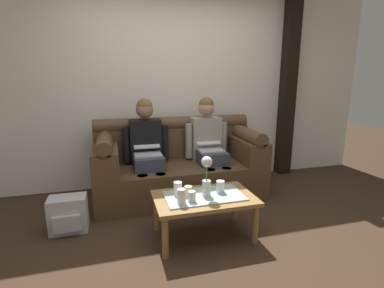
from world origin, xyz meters
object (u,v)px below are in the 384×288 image
object	(u,v)px
cup_far_center	(178,189)
flower_vase	(207,175)
person_right	(208,142)
cup_near_left	(220,187)
cup_far_right	(188,191)
person_left	(147,146)
couch	(179,166)
cup_near_right	(182,196)
backpack_left	(68,215)
coffee_table	(204,201)
cup_far_left	(192,196)

from	to	relation	value
cup_far_center	flower_vase	bearing A→B (deg)	-18.96
person_right	flower_vase	xyz separation A→B (m)	(-0.38, -1.07, -0.04)
cup_near_left	cup_far_center	world-z (taller)	cup_far_center
cup_far_center	cup_far_right	bearing A→B (deg)	-32.69
person_left	cup_far_right	world-z (taller)	person_left
couch	flower_vase	size ratio (longest dim) A/B	5.44
couch	cup_far_right	distance (m)	1.05
person_right	cup_far_center	distance (m)	1.18
person_right	flower_vase	size ratio (longest dim) A/B	3.29
cup_near_left	cup_near_right	xyz separation A→B (m)	(-0.41, -0.15, 0.01)
flower_vase	cup_near_left	size ratio (longest dim) A/B	3.41
cup_near_right	cup_far_right	xyz separation A→B (m)	(0.09, 0.13, -0.02)
cup_near_right	couch	bearing A→B (deg)	78.41
cup_near_right	cup_far_center	xyz separation A→B (m)	(0.01, 0.18, -0.00)
couch	cup_far_right	xyz separation A→B (m)	(-0.15, -1.04, 0.09)
person_right	cup_far_right	world-z (taller)	person_right
person_left	cup_far_right	distance (m)	1.08
cup_near_right	cup_far_center	size ratio (longest dim) A/B	1.03
person_left	backpack_left	world-z (taller)	person_left
coffee_table	cup_far_left	size ratio (longest dim) A/B	9.91
coffee_table	backpack_left	world-z (taller)	coffee_table
cup_far_center	backpack_left	bearing A→B (deg)	159.67
person_right	cup_near_right	distance (m)	1.34
cup_near_right	cup_far_left	bearing A→B (deg)	12.12
person_left	cup_near_left	xyz separation A→B (m)	(0.56, -1.02, -0.19)
cup_far_left	coffee_table	bearing A→B (deg)	33.81
person_right	cup_far_left	world-z (taller)	person_right
cup_far_center	cup_far_left	xyz separation A→B (m)	(0.09, -0.16, -0.02)
person_left	coffee_table	xyz separation A→B (m)	(0.39, -1.05, -0.31)
cup_near_left	couch	bearing A→B (deg)	99.31
cup_far_center	cup_far_left	world-z (taller)	cup_far_center
cup_near_left	cup_far_right	size ratio (longest dim) A/B	1.12
cup_far_left	cup_far_center	bearing A→B (deg)	118.14
coffee_table	backpack_left	xyz separation A→B (m)	(-1.23, 0.44, -0.18)
person_right	flower_vase	bearing A→B (deg)	-109.42
person_right	cup_far_right	bearing A→B (deg)	-117.41
flower_vase	cup_near_right	xyz separation A→B (m)	(-0.25, -0.10, -0.14)
coffee_table	cup_near_right	xyz separation A→B (m)	(-0.24, -0.12, 0.13)
person_right	coffee_table	distance (m)	1.16
flower_vase	cup_near_left	world-z (taller)	flower_vase
coffee_table	backpack_left	bearing A→B (deg)	160.47
coffee_table	cup_far_left	world-z (taller)	cup_far_left
cup_near_right	cup_far_center	distance (m)	0.18
cup_near_right	person_right	bearing A→B (deg)	61.61
coffee_table	cup_far_center	distance (m)	0.27
cup_far_center	coffee_table	bearing A→B (deg)	-15.96
flower_vase	cup_near_left	xyz separation A→B (m)	(0.15, 0.05, -0.15)
person_left	cup_far_center	xyz separation A→B (m)	(0.16, -0.98, -0.18)
cup_far_center	cup_far_right	size ratio (longest dim) A/B	1.29
coffee_table	cup_far_right	bearing A→B (deg)	175.27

